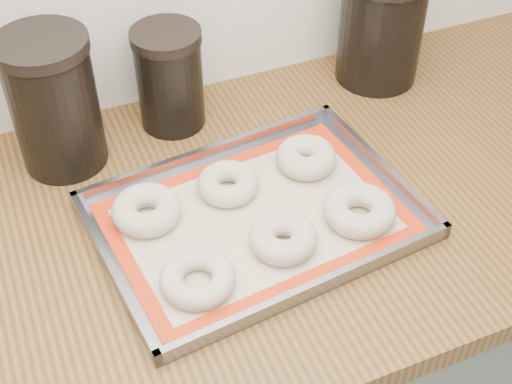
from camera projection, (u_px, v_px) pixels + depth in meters
name	position (u px, v px, depth m)	size (l,w,h in m)	color
cabinet	(286.00, 361.00, 1.43)	(3.00, 0.65, 0.86)	slate
countertop	(294.00, 201.00, 1.12)	(3.06, 0.68, 0.04)	brown
baking_tray	(256.00, 218.00, 1.06)	(0.49, 0.37, 0.03)	gray
baking_mat	(256.00, 219.00, 1.06)	(0.45, 0.33, 0.00)	#C6B793
bagel_front_left	(198.00, 278.00, 0.95)	(0.10, 0.10, 0.03)	beige
bagel_front_mid	(283.00, 238.00, 1.01)	(0.10, 0.10, 0.04)	beige
bagel_front_right	(359.00, 210.00, 1.05)	(0.11, 0.11, 0.04)	beige
bagel_back_left	(146.00, 210.00, 1.05)	(0.10, 0.10, 0.04)	beige
bagel_back_mid	(228.00, 184.00, 1.09)	(0.09, 0.09, 0.03)	beige
bagel_back_right	(306.00, 157.00, 1.13)	(0.10, 0.10, 0.04)	beige
canister_left	(54.00, 103.00, 1.09)	(0.14, 0.14, 0.22)	black
canister_mid	(170.00, 78.00, 1.18)	(0.12, 0.12, 0.18)	black
canister_right	(381.00, 25.00, 1.27)	(0.16, 0.16, 0.21)	black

